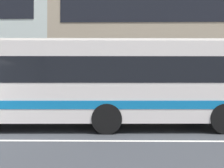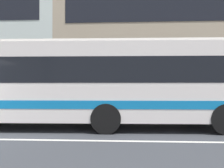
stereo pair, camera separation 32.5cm
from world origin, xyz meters
TOP-DOWN VIEW (x-y plane):
  - apartment_block_right at (12.64, 15.73)m, footprint 25.25×10.84m
  - transit_bus at (4.19, 2.13)m, footprint 11.22×2.84m

SIDE VIEW (x-z plane):
  - transit_bus at x=4.19m, z-range 0.16..3.36m
  - apartment_block_right at x=12.64m, z-range 0.00..13.37m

